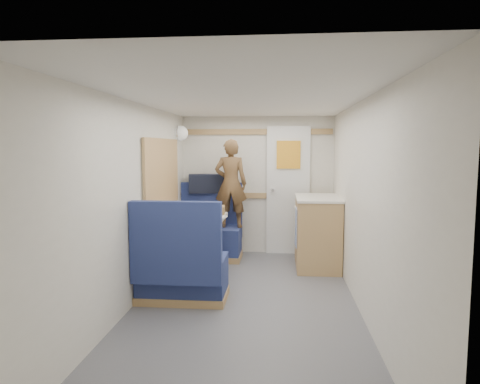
# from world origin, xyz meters

# --- Properties ---
(floor) EXTENTS (4.50, 4.50, 0.00)m
(floor) POSITION_xyz_m (0.00, 0.00, 0.00)
(floor) COLOR #515156
(floor) RESTS_ON ground
(ceiling) EXTENTS (4.50, 4.50, 0.00)m
(ceiling) POSITION_xyz_m (0.00, 0.00, 2.00)
(ceiling) COLOR silver
(ceiling) RESTS_ON wall_back
(wall_back) EXTENTS (2.20, 0.02, 2.00)m
(wall_back) POSITION_xyz_m (0.00, 2.25, 1.00)
(wall_back) COLOR silver
(wall_back) RESTS_ON floor
(wall_left) EXTENTS (0.02, 4.50, 2.00)m
(wall_left) POSITION_xyz_m (-1.10, 0.00, 1.00)
(wall_left) COLOR silver
(wall_left) RESTS_ON floor
(wall_right) EXTENTS (0.02, 4.50, 2.00)m
(wall_right) POSITION_xyz_m (1.10, 0.00, 1.00)
(wall_right) COLOR silver
(wall_right) RESTS_ON floor
(oak_trim_low) EXTENTS (2.15, 0.02, 0.08)m
(oak_trim_low) POSITION_xyz_m (0.00, 2.23, 0.85)
(oak_trim_low) COLOR #AA804D
(oak_trim_low) RESTS_ON wall_back
(oak_trim_high) EXTENTS (2.15, 0.02, 0.08)m
(oak_trim_high) POSITION_xyz_m (0.00, 2.23, 1.78)
(oak_trim_high) COLOR #AA804D
(oak_trim_high) RESTS_ON wall_back
(side_window) EXTENTS (0.04, 1.30, 0.72)m
(side_window) POSITION_xyz_m (-1.08, 1.00, 1.25)
(side_window) COLOR #A0A88E
(side_window) RESTS_ON wall_left
(rear_door) EXTENTS (0.62, 0.12, 1.86)m
(rear_door) POSITION_xyz_m (0.45, 2.22, 0.97)
(rear_door) COLOR white
(rear_door) RESTS_ON wall_back
(dinette_table) EXTENTS (0.62, 0.92, 0.72)m
(dinette_table) POSITION_xyz_m (-0.65, 1.00, 0.57)
(dinette_table) COLOR white
(dinette_table) RESTS_ON floor
(bench_far) EXTENTS (0.90, 0.59, 1.05)m
(bench_far) POSITION_xyz_m (-0.65, 1.86, 0.30)
(bench_far) COLOR navy
(bench_far) RESTS_ON floor
(bench_near) EXTENTS (0.90, 0.59, 1.05)m
(bench_near) POSITION_xyz_m (-0.65, 0.14, 0.30)
(bench_near) COLOR navy
(bench_near) RESTS_ON floor
(ledge) EXTENTS (0.90, 0.14, 0.04)m
(ledge) POSITION_xyz_m (-0.65, 2.12, 0.88)
(ledge) COLOR #AA804D
(ledge) RESTS_ON bench_far
(dome_light) EXTENTS (0.20, 0.20, 0.20)m
(dome_light) POSITION_xyz_m (-1.04, 1.85, 1.75)
(dome_light) COLOR white
(dome_light) RESTS_ON wall_left
(galley_counter) EXTENTS (0.57, 0.92, 0.92)m
(galley_counter) POSITION_xyz_m (0.82, 1.55, 0.47)
(galley_counter) COLOR #AA804D
(galley_counter) RESTS_ON floor
(person) EXTENTS (0.45, 0.30, 1.22)m
(person) POSITION_xyz_m (-0.34, 1.82, 1.06)
(person) COLOR brown
(person) RESTS_ON bench_far
(duffel_bag) EXTENTS (0.60, 0.37, 0.27)m
(duffel_bag) POSITION_xyz_m (-0.71, 2.12, 1.03)
(duffel_bag) COLOR black
(duffel_bag) RESTS_ON ledge
(tray) EXTENTS (0.34, 0.39, 0.02)m
(tray) POSITION_xyz_m (-0.46, 0.93, 0.73)
(tray) COLOR white
(tray) RESTS_ON dinette_table
(orange_fruit) EXTENTS (0.07, 0.07, 0.07)m
(orange_fruit) POSITION_xyz_m (-0.59, 0.84, 0.77)
(orange_fruit) COLOR orange
(orange_fruit) RESTS_ON tray
(cheese_block) EXTENTS (0.10, 0.06, 0.04)m
(cheese_block) POSITION_xyz_m (-0.63, 0.81, 0.76)
(cheese_block) COLOR #DCCA7F
(cheese_block) RESTS_ON tray
(wine_glass) EXTENTS (0.08, 0.08, 0.17)m
(wine_glass) POSITION_xyz_m (-0.69, 0.82, 0.84)
(wine_glass) COLOR white
(wine_glass) RESTS_ON dinette_table
(tumbler_left) EXTENTS (0.06, 0.06, 0.10)m
(tumbler_left) POSITION_xyz_m (-0.86, 0.77, 0.77)
(tumbler_left) COLOR white
(tumbler_left) RESTS_ON dinette_table
(tumbler_mid) EXTENTS (0.07, 0.07, 0.11)m
(tumbler_mid) POSITION_xyz_m (-0.77, 1.35, 0.77)
(tumbler_mid) COLOR white
(tumbler_mid) RESTS_ON dinette_table
(tumbler_right) EXTENTS (0.06, 0.06, 0.10)m
(tumbler_right) POSITION_xyz_m (-0.52, 1.08, 0.77)
(tumbler_right) COLOR white
(tumbler_right) RESTS_ON dinette_table
(beer_glass) EXTENTS (0.07, 0.07, 0.11)m
(beer_glass) POSITION_xyz_m (-0.47, 0.97, 0.77)
(beer_glass) COLOR #904714
(beer_glass) RESTS_ON dinette_table
(pepper_grinder) EXTENTS (0.04, 0.04, 0.10)m
(pepper_grinder) POSITION_xyz_m (-0.61, 1.02, 0.77)
(pepper_grinder) COLOR black
(pepper_grinder) RESTS_ON dinette_table
(salt_grinder) EXTENTS (0.03, 0.03, 0.09)m
(salt_grinder) POSITION_xyz_m (-0.72, 0.97, 0.76)
(salt_grinder) COLOR silver
(salt_grinder) RESTS_ON dinette_table
(bread_loaf) EXTENTS (0.15, 0.25, 0.10)m
(bread_loaf) POSITION_xyz_m (-0.43, 1.27, 0.77)
(bread_loaf) COLOR olive
(bread_loaf) RESTS_ON dinette_table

